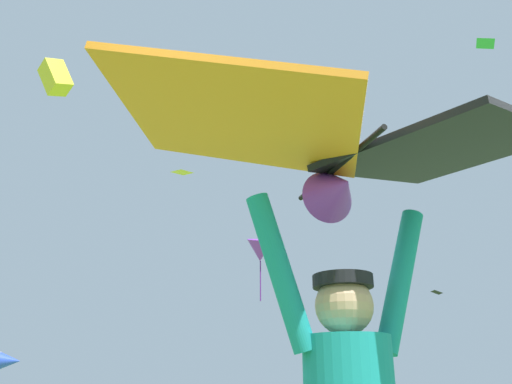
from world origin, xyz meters
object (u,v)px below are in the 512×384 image
at_px(distant_kite_black_high_left, 437,292).
at_px(distant_kite_purple_high_right, 260,251).
at_px(distant_kite_green_mid_right, 486,43).
at_px(distant_kite_yellow_low_left, 182,172).
at_px(marker_flag, 7,369).
at_px(held_stunt_kite, 345,147).
at_px(distant_kite_yellow_overhead_distant, 56,77).

bearing_deg(distant_kite_black_high_left, distant_kite_purple_high_right, -179.09).
xyz_separation_m(distant_kite_green_mid_right, distant_kite_yellow_low_left, (-11.14, 6.80, -3.04)).
distance_m(distant_kite_purple_high_right, marker_flag, 18.22).
relative_size(held_stunt_kite, distant_kite_black_high_left, 3.29).
height_order(distant_kite_yellow_overhead_distant, distant_kite_yellow_low_left, distant_kite_yellow_low_left).
bearing_deg(distant_kite_green_mid_right, distant_kite_yellow_low_left, 148.61).
bearing_deg(distant_kite_green_mid_right, distant_kite_yellow_overhead_distant, -168.04).
height_order(held_stunt_kite, distant_kite_black_high_left, distant_kite_black_high_left).
height_order(distant_kite_yellow_overhead_distant, marker_flag, distant_kite_yellow_overhead_distant).
relative_size(held_stunt_kite, distant_kite_purple_high_right, 0.67).
height_order(distant_kite_yellow_low_left, distant_kite_purple_high_right, distant_kite_yellow_low_left).
xyz_separation_m(held_stunt_kite, distant_kite_yellow_low_left, (-0.97, 20.11, 8.28)).
height_order(distant_kite_black_high_left, marker_flag, distant_kite_black_high_left).
bearing_deg(marker_flag, distant_kite_purple_high_right, 70.14).
relative_size(distant_kite_green_mid_right, distant_kite_black_high_left, 1.26).
relative_size(distant_kite_yellow_low_left, marker_flag, 0.49).
distance_m(held_stunt_kite, distant_kite_green_mid_right, 20.22).
xyz_separation_m(distant_kite_black_high_left, distant_kite_purple_high_right, (-8.69, -0.14, 1.73)).
bearing_deg(distant_kite_yellow_overhead_distant, held_stunt_kite, -67.91).
bearing_deg(distant_kite_purple_high_right, distant_kite_yellow_overhead_distant, -120.54).
xyz_separation_m(distant_kite_yellow_overhead_distant, distant_kite_black_high_left, (15.72, 12.06, -3.01)).
bearing_deg(distant_kite_purple_high_right, distant_kite_black_high_left, 0.91).
distance_m(distant_kite_green_mid_right, distant_kite_purple_high_right, 12.98).
relative_size(held_stunt_kite, distant_kite_yellow_low_left, 2.51).
height_order(distant_kite_yellow_overhead_distant, distant_kite_purple_high_right, distant_kite_yellow_overhead_distant).
bearing_deg(distant_kite_yellow_overhead_distant, distant_kite_yellow_low_left, 71.97).
bearing_deg(marker_flag, distant_kite_green_mid_right, 29.02).
height_order(distant_kite_green_mid_right, distant_kite_yellow_low_left, distant_kite_green_mid_right).
relative_size(distant_kite_green_mid_right, distant_kite_yellow_low_left, 0.97).
distance_m(distant_kite_black_high_left, distant_kite_purple_high_right, 8.86).
relative_size(distant_kite_yellow_overhead_distant, distant_kite_black_high_left, 1.64).
xyz_separation_m(distant_kite_black_high_left, marker_flag, (-14.53, -16.32, -4.25)).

